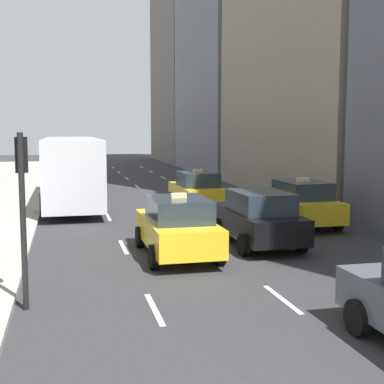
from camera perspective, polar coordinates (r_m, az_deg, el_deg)
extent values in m
cube|color=white|center=(11.20, -4.04, -12.34)|extent=(0.12, 2.00, 0.01)
cube|color=white|center=(16.94, -7.34, -5.83)|extent=(0.12, 2.00, 0.01)
cube|color=white|center=(22.82, -8.92, -2.64)|extent=(0.12, 2.00, 0.01)
cube|color=white|center=(28.74, -9.85, -0.75)|extent=(0.12, 2.00, 0.01)
cube|color=white|center=(34.69, -10.46, 0.49)|extent=(0.12, 2.00, 0.01)
cube|color=white|center=(40.66, -10.90, 1.36)|extent=(0.12, 2.00, 0.01)
cube|color=white|center=(46.63, -11.22, 2.01)|extent=(0.12, 2.00, 0.01)
cube|color=white|center=(52.61, -11.46, 2.52)|extent=(0.12, 2.00, 0.01)
cube|color=white|center=(11.95, 9.60, -11.20)|extent=(0.12, 2.00, 0.01)
cube|color=white|center=(17.44, 1.89, -5.42)|extent=(0.12, 2.00, 0.01)
cube|color=white|center=(23.19, -2.01, -2.41)|extent=(0.12, 2.00, 0.01)
cube|color=white|center=(29.04, -4.33, -0.60)|extent=(0.12, 2.00, 0.01)
cube|color=white|center=(34.94, -5.87, 0.60)|extent=(0.12, 2.00, 0.01)
cube|color=white|center=(40.87, -6.97, 1.46)|extent=(0.12, 2.00, 0.01)
cube|color=white|center=(46.82, -7.79, 2.10)|extent=(0.12, 2.00, 0.01)
cube|color=white|center=(52.78, -8.42, 2.59)|extent=(0.12, 2.00, 0.01)
cube|color=white|center=(18.36, 10.38, -4.92)|extent=(0.12, 2.00, 0.01)
cube|color=white|center=(23.89, 4.60, -2.16)|extent=(0.12, 2.00, 0.01)
cube|color=white|center=(29.60, 1.03, -0.44)|extent=(0.12, 2.00, 0.01)
cube|color=white|center=(35.41, -1.38, 0.72)|extent=(0.12, 2.00, 0.01)
cube|color=white|center=(41.27, -3.10, 1.55)|extent=(0.12, 2.00, 0.01)
cube|color=white|center=(47.17, -4.40, 2.17)|extent=(0.12, 2.00, 0.01)
cube|color=white|center=(53.09, -5.41, 2.66)|extent=(0.12, 2.00, 0.01)
cube|color=gray|center=(48.47, 3.70, 16.86)|extent=(6.00, 15.53, 24.55)
cube|color=yellow|center=(24.86, 0.47, -0.16)|extent=(1.80, 4.40, 0.76)
cube|color=#28333D|center=(24.53, 0.61, 1.39)|extent=(1.58, 2.29, 0.64)
cube|color=#F2E599|center=(24.50, 0.62, 2.30)|extent=(0.44, 0.20, 0.14)
cylinder|color=black|center=(26.04, -2.17, -0.70)|extent=(0.22, 0.66, 0.66)
cylinder|color=black|center=(26.44, 1.66, -0.59)|extent=(0.22, 0.66, 0.66)
cylinder|color=black|center=(23.39, -0.88, -1.53)|extent=(0.22, 0.66, 0.66)
cylinder|color=black|center=(23.84, 3.35, -1.38)|extent=(0.22, 0.66, 0.66)
cube|color=yellow|center=(15.55, -1.64, -4.26)|extent=(1.80, 4.40, 0.76)
cube|color=#28333D|center=(15.18, -1.45, -1.84)|extent=(1.58, 2.29, 0.64)
cube|color=#F2E599|center=(15.13, -1.45, -0.38)|extent=(0.44, 0.20, 0.14)
cylinder|color=black|center=(16.80, -5.60, -4.79)|extent=(0.22, 0.66, 0.66)
cylinder|color=black|center=(17.13, 0.39, -4.54)|extent=(0.22, 0.66, 0.66)
cylinder|color=black|center=(14.16, -4.10, -6.93)|extent=(0.22, 0.66, 0.66)
cylinder|color=black|center=(14.55, 2.96, -6.55)|extent=(0.22, 0.66, 0.66)
cube|color=yellow|center=(20.92, 11.36, -1.57)|extent=(1.80, 4.40, 0.76)
cube|color=#28333D|center=(20.59, 11.71, 0.25)|extent=(1.58, 2.29, 0.64)
cube|color=#F2E599|center=(20.55, 11.74, 1.33)|extent=(0.44, 0.20, 0.14)
cylinder|color=black|center=(21.87, 7.70, -2.16)|extent=(0.22, 0.66, 0.66)
cylinder|color=black|center=(22.57, 11.97, -1.97)|extent=(0.22, 0.66, 0.66)
cylinder|color=black|center=(19.38, 10.59, -3.34)|extent=(0.22, 0.66, 0.66)
cylinder|color=black|center=(20.17, 15.28, -3.07)|extent=(0.22, 0.66, 0.66)
cylinder|color=black|center=(10.19, 17.28, -12.67)|extent=(0.22, 0.66, 0.66)
cube|color=black|center=(17.19, 6.92, -3.23)|extent=(1.80, 4.49, 0.77)
cube|color=#28333D|center=(16.83, 7.27, -1.01)|extent=(1.58, 2.33, 0.64)
cylinder|color=black|center=(18.28, 2.74, -3.83)|extent=(0.22, 0.66, 0.66)
cylinder|color=black|center=(18.85, 8.01, -3.57)|extent=(0.22, 0.66, 0.66)
cylinder|color=black|center=(15.68, 5.56, -5.61)|extent=(0.22, 0.66, 0.66)
cylinder|color=black|center=(16.34, 11.57, -5.22)|extent=(0.22, 0.66, 0.66)
cube|color=silver|center=(26.75, -12.69, 2.50)|extent=(2.50, 11.60, 2.90)
cube|color=#28333D|center=(32.47, -12.83, 3.81)|extent=(2.30, 0.12, 1.40)
cube|color=#28333D|center=(26.74, -15.31, 3.18)|extent=(0.08, 9.86, 1.10)
cube|color=yellow|center=(32.44, -12.87, 5.40)|extent=(1.50, 0.10, 0.36)
cylinder|color=black|center=(30.46, -15.06, 0.46)|extent=(0.30, 1.00, 1.00)
cylinder|color=black|center=(30.48, -10.36, 0.59)|extent=(0.30, 1.00, 1.00)
cylinder|color=black|center=(23.72, -15.54, -1.24)|extent=(0.30, 1.00, 1.00)
cylinder|color=black|center=(23.75, -9.50, -1.08)|extent=(0.30, 1.00, 1.00)
cylinder|color=black|center=(11.24, -17.57, -3.13)|extent=(0.12, 0.12, 3.60)
cube|color=black|center=(11.28, -17.75, 3.80)|extent=(0.24, 0.20, 0.72)
sphere|color=red|center=(11.38, -17.75, 4.98)|extent=(0.14, 0.14, 0.14)
sphere|color=#4C3F14|center=(11.39, -17.70, 3.83)|extent=(0.14, 0.14, 0.14)
sphere|color=#198C2D|center=(11.40, -17.66, 2.67)|extent=(0.14, 0.14, 0.14)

